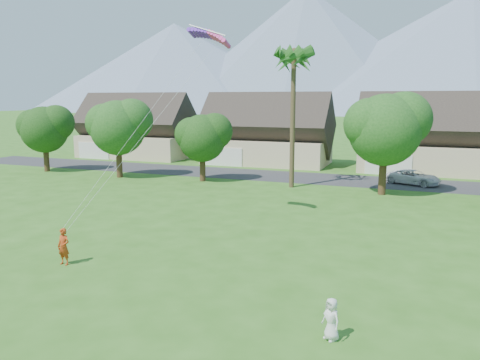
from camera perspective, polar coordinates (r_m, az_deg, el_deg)
The scene contains 10 objects.
ground at distance 17.26m, azimuth -12.56°, elevation -18.05°, with size 500.00×500.00×0.00m, color #2D6019.
street at distance 48.07m, azimuth 10.26°, elevation 0.13°, with size 90.00×7.00×0.01m, color #2D2D30.
kite_flyer at distance 24.55m, azimuth -20.70°, elevation -7.60°, with size 0.66×0.44×1.82m, color #AE3813.
watcher at distance 16.62m, azimuth 11.06°, elevation -16.31°, with size 0.72×0.47×1.47m, color silver.
parked_car at distance 47.18m, azimuth 20.37°, elevation 0.33°, with size 2.28×4.95×1.37m, color silver.
mountain_ridge at distance 273.43m, azimuth 21.85°, elevation 13.62°, with size 540.00×240.00×70.00m.
houses_row at distance 56.38m, azimuth 12.58°, elevation 5.00°, with size 72.75×8.19×8.86m.
tree_row at distance 41.81m, azimuth 7.35°, elevation 5.51°, with size 62.27×6.67×8.45m.
fan_palm at distance 42.63m, azimuth 6.59°, elevation 14.92°, with size 3.00×3.00×13.80m.
parafoil_kite at distance 29.92m, azimuth -3.65°, elevation 17.28°, with size 2.77×1.09×0.50m.
Camera 1 is at (8.63, -12.61, 8.02)m, focal length 35.00 mm.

